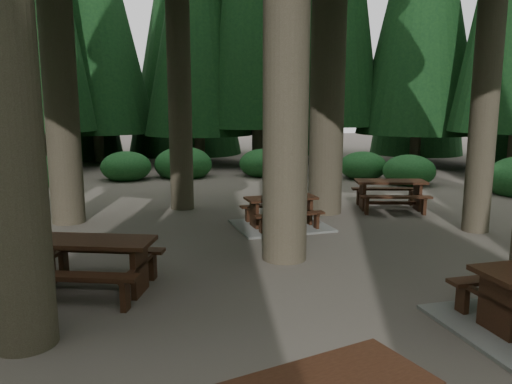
{
  "coord_description": "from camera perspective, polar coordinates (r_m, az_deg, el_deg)",
  "views": [
    {
      "loc": [
        -0.36,
        -8.92,
        2.93
      ],
      "look_at": [
        0.33,
        1.32,
        1.1
      ],
      "focal_mm": 35.0,
      "sensor_mm": 36.0,
      "label": 1
    }
  ],
  "objects": [
    {
      "name": "picnic_table_c",
      "position": [
        11.97,
        2.87,
        -2.87
      ],
      "size": [
        2.51,
        2.23,
        0.73
      ],
      "rotation": [
        0.0,
        0.0,
        0.24
      ],
      "color": "gray",
      "rests_on": "ground"
    },
    {
      "name": "picnic_table_f",
      "position": [
        8.26,
        -18.41,
        -7.08
      ],
      "size": [
        2.2,
        1.89,
        0.85
      ],
      "rotation": [
        0.0,
        0.0,
        -0.17
      ],
      "color": "black",
      "rests_on": "ground"
    },
    {
      "name": "shrub_ring",
      "position": [
        10.05,
        2.33,
        -4.47
      ],
      "size": [
        23.86,
        24.64,
        1.49
      ],
      "color": "#1C5422",
      "rests_on": "ground"
    },
    {
      "name": "picnic_table_d",
      "position": [
        14.33,
        15.09,
        0.19
      ],
      "size": [
        2.04,
        1.7,
        0.82
      ],
      "rotation": [
        0.0,
        0.0,
        -0.1
      ],
      "color": "black",
      "rests_on": "ground"
    },
    {
      "name": "ground",
      "position": [
        9.39,
        -1.51,
        -8.07
      ],
      "size": [
        80.0,
        80.0,
        0.0
      ],
      "primitive_type": "plane",
      "color": "#524B42",
      "rests_on": "ground"
    }
  ]
}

